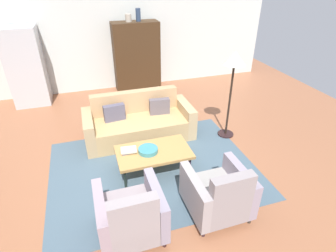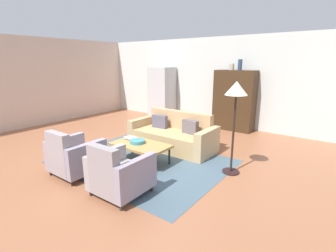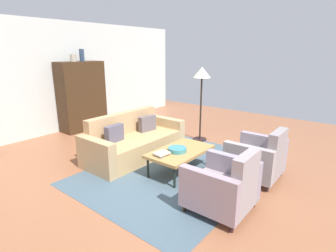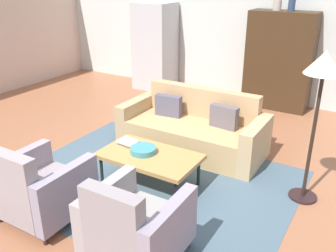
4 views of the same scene
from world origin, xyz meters
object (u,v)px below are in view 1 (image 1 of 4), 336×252
object	(u,v)px
coffee_table	(154,153)
refrigerator	(26,67)
book_stack	(129,150)
vase_tall	(128,18)
vase_round	(138,15)
floor_lamp	(234,66)
fruit_bowl	(148,150)
cabinet	(137,57)
armchair_left	(131,217)
couch	(138,123)
armchair_right	(219,195)

from	to	relation	value
coffee_table	refrigerator	size ratio (longest dim) A/B	0.65
book_stack	refrigerator	bearing A→B (deg)	117.70
vase_tall	vase_round	xyz separation A→B (m)	(0.25, 0.00, 0.06)
vase_tall	floor_lamp	bearing A→B (deg)	-65.67
book_stack	floor_lamp	world-z (taller)	floor_lamp
fruit_bowl	vase_round	bearing A→B (deg)	79.02
floor_lamp	cabinet	bearing A→B (deg)	111.84
armchair_left	refrigerator	world-z (taller)	refrigerator
couch	cabinet	xyz separation A→B (m)	(0.51, 2.44, 0.61)
couch	armchair_right	world-z (taller)	armchair_right
armchair_left	cabinet	world-z (taller)	cabinet
refrigerator	cabinet	bearing A→B (deg)	2.22
coffee_table	book_stack	world-z (taller)	book_stack
coffee_table	floor_lamp	distance (m)	2.12
couch	coffee_table	size ratio (longest dim) A/B	1.75
refrigerator	armchair_right	bearing A→B (deg)	-59.28
coffee_table	refrigerator	bearing A→B (deg)	121.82
coffee_table	refrigerator	distance (m)	4.18
fruit_bowl	vase_tall	bearing A→B (deg)	82.87
cabinet	floor_lamp	world-z (taller)	cabinet
couch	vase_tall	world-z (taller)	vase_tall
couch	vase_tall	distance (m)	2.94
cabinet	book_stack	bearing A→B (deg)	-104.33
coffee_table	floor_lamp	size ratio (longest dim) A/B	0.70
refrigerator	coffee_table	bearing A→B (deg)	-58.18
armchair_right	book_stack	xyz separation A→B (m)	(-0.99, 1.26, 0.09)
book_stack	cabinet	bearing A→B (deg)	75.67
couch	floor_lamp	distance (m)	2.12
book_stack	vase_tall	distance (m)	3.89
couch	cabinet	world-z (taller)	cabinet
book_stack	fruit_bowl	bearing A→B (deg)	-18.18
vase_tall	armchair_right	bearing A→B (deg)	-87.17
cabinet	vase_round	distance (m)	1.06
floor_lamp	refrigerator	bearing A→B (deg)	143.68
coffee_table	book_stack	distance (m)	0.40
armchair_left	vase_round	xyz separation A→B (m)	(1.21, 4.79, 1.61)
armchair_right	couch	bearing A→B (deg)	103.65
armchair_right	book_stack	bearing A→B (deg)	127.33
fruit_bowl	book_stack	size ratio (longest dim) A/B	1.18
couch	refrigerator	xyz separation A→B (m)	(-2.19, 2.34, 0.64)
couch	armchair_right	xyz separation A→B (m)	(0.60, -2.35, 0.06)
armchair_right	fruit_bowl	size ratio (longest dim) A/B	2.79
coffee_table	armchair_right	world-z (taller)	armchair_right
book_stack	cabinet	xyz separation A→B (m)	(0.90, 3.53, 0.47)
armchair_left	cabinet	xyz separation A→B (m)	(1.11, 4.79, 0.56)
armchair_left	floor_lamp	bearing A→B (deg)	38.13
vase_round	armchair_right	bearing A→B (deg)	-90.16
fruit_bowl	cabinet	size ratio (longest dim) A/B	0.18
armchair_left	vase_tall	xyz separation A→B (m)	(0.96, 4.79, 1.55)
vase_tall	refrigerator	bearing A→B (deg)	-177.76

